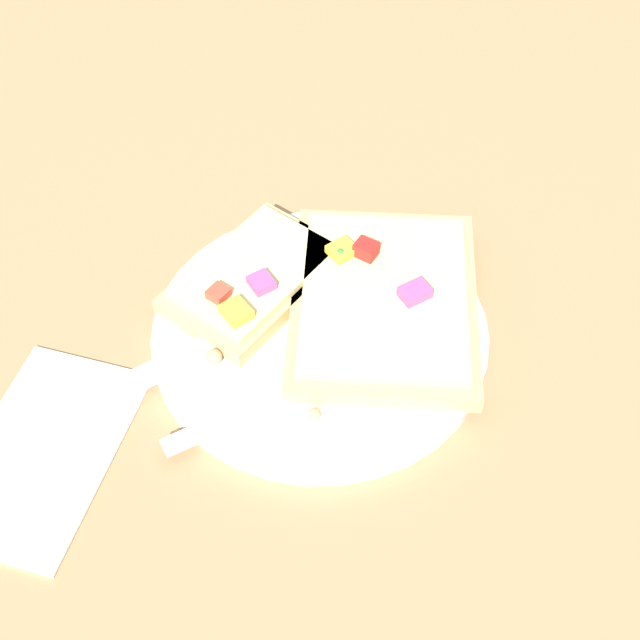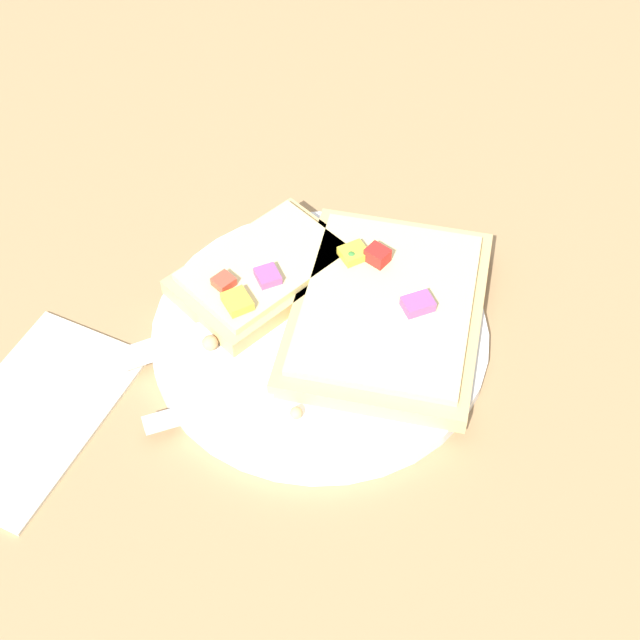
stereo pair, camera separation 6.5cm
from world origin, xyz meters
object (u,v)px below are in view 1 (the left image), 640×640
(pizza_slice_main, at_px, (384,300))
(napkin, at_px, (43,451))
(fork, at_px, (331,374))
(knife, at_px, (221,339))
(plate, at_px, (320,334))
(pizza_slice_corner, at_px, (254,278))

(pizza_slice_main, xyz_separation_m, napkin, (-0.18, 0.19, -0.02))
(fork, height_order, knife, knife)
(fork, bearing_deg, pizza_slice_main, 29.23)
(plate, relative_size, fork, 1.42)
(plate, xyz_separation_m, pizza_slice_main, (0.03, -0.04, 0.02))
(fork, xyz_separation_m, pizza_slice_main, (0.07, -0.02, 0.01))
(pizza_slice_corner, distance_m, napkin, 0.20)
(fork, distance_m, knife, 0.09)
(knife, height_order, pizza_slice_main, pizza_slice_main)
(napkin, bearing_deg, plate, -46.05)
(plate, xyz_separation_m, napkin, (-0.15, 0.15, -0.00))
(knife, xyz_separation_m, napkin, (-0.12, 0.09, -0.01))
(plate, distance_m, pizza_slice_corner, 0.07)
(knife, bearing_deg, napkin, -176.08)
(knife, xyz_separation_m, pizza_slice_main, (0.06, -0.11, 0.01))
(pizza_slice_main, relative_size, napkin, 1.29)
(knife, bearing_deg, plate, -23.67)
(knife, distance_m, napkin, 0.14)
(knife, relative_size, napkin, 0.98)
(plate, height_order, napkin, plate)
(knife, bearing_deg, pizza_slice_main, -18.46)
(plate, xyz_separation_m, fork, (-0.04, -0.02, 0.01))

